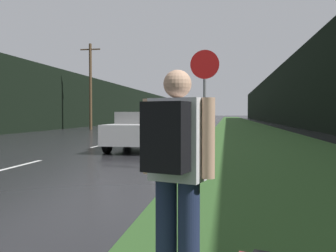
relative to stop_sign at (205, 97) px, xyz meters
The scene contains 12 objects.
grass_verge 31.32m from the stop_sign, 85.66° to the left, with size 6.00×240.00×0.02m, color #2D5123.
lane_stripe_b 5.24m from the stop_sign, behind, with size 0.12×3.00×0.01m, color silver.
lane_stripe_c 8.58m from the stop_sign, 125.96° to the left, with size 0.12×3.00×0.01m, color silver.
lane_stripe_d 14.76m from the stop_sign, 109.67° to the left, with size 0.12×3.00×0.01m, color silver.
lane_stripe_e 21.45m from the stop_sign, 103.34° to the left, with size 0.12×3.00×0.01m, color silver.
treeline_far_side 43.92m from the stop_sign, 110.30° to the left, with size 2.00×140.00×5.44m, color black.
treeline_near_side 42.08m from the stop_sign, 78.51° to the left, with size 2.00×140.00×7.68m, color black.
utility_pole_far 24.13m from the stop_sign, 117.94° to the left, with size 1.80×0.24×7.51m.
stop_sign is the anchor object (origin of this frame).
hitchhiker_with_backpack 5.84m from the stop_sign, 88.68° to the right, with size 0.57×0.49×1.71m.
car_passing_near 5.70m from the stop_sign, 119.77° to the left, with size 1.92×4.10×1.45m.
delivery_truck 81.42m from the stop_sign, 94.99° to the left, with size 2.46×7.44×3.76m.
Camera 1 is at (5.45, 0.39, 1.38)m, focal length 38.00 mm.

